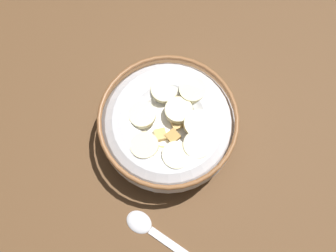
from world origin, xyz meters
TOP-DOWN VIEW (x-y plane):
  - ground_plane at (0.00, 0.00)cm, footprint 132.35×132.35cm
  - cereal_bowl at (-0.02, 0.01)cm, footprint 17.95×17.95cm
  - spoon at (-0.38, 13.41)cm, footprint 12.46×6.67cm

SIDE VIEW (x-z plane):
  - ground_plane at x=0.00cm, z-range -2.00..0.00cm
  - spoon at x=-0.38cm, z-range -0.07..0.73cm
  - cereal_bowl at x=-0.02cm, z-range -0.02..6.75cm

